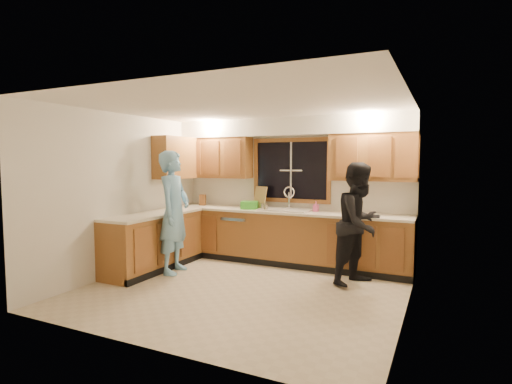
% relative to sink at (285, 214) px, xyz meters
% --- Properties ---
extents(floor, '(4.20, 4.20, 0.00)m').
position_rel_sink_xyz_m(floor, '(0.00, -1.60, -0.86)').
color(floor, beige).
rests_on(floor, ground).
extents(ceiling, '(4.20, 4.20, 0.00)m').
position_rel_sink_xyz_m(ceiling, '(0.00, -1.60, 1.64)').
color(ceiling, white).
extents(wall_back, '(4.20, 0.00, 4.20)m').
position_rel_sink_xyz_m(wall_back, '(0.00, 0.30, 0.39)').
color(wall_back, silver).
rests_on(wall_back, ground).
extents(wall_left, '(0.00, 3.80, 3.80)m').
position_rel_sink_xyz_m(wall_left, '(-2.10, -1.60, 0.39)').
color(wall_left, silver).
rests_on(wall_left, ground).
extents(wall_right, '(0.00, 3.80, 3.80)m').
position_rel_sink_xyz_m(wall_right, '(2.10, -1.60, 0.39)').
color(wall_right, silver).
rests_on(wall_right, ground).
extents(base_cabinets_back, '(4.20, 0.60, 0.88)m').
position_rel_sink_xyz_m(base_cabinets_back, '(0.00, -0.00, -0.42)').
color(base_cabinets_back, '#925C2A').
rests_on(base_cabinets_back, ground).
extents(base_cabinets_left, '(0.60, 1.90, 0.88)m').
position_rel_sink_xyz_m(base_cabinets_left, '(-1.80, -1.25, -0.42)').
color(base_cabinets_left, '#925C2A').
rests_on(base_cabinets_left, ground).
extents(countertop_back, '(4.20, 0.63, 0.04)m').
position_rel_sink_xyz_m(countertop_back, '(0.00, -0.02, 0.04)').
color(countertop_back, beige).
rests_on(countertop_back, base_cabinets_back).
extents(countertop_left, '(0.63, 1.90, 0.04)m').
position_rel_sink_xyz_m(countertop_left, '(-1.79, -1.25, 0.04)').
color(countertop_left, beige).
rests_on(countertop_left, base_cabinets_left).
extents(upper_cabinets_left, '(1.35, 0.33, 0.75)m').
position_rel_sink_xyz_m(upper_cabinets_left, '(-1.43, 0.13, 0.96)').
color(upper_cabinets_left, '#925C2A').
rests_on(upper_cabinets_left, wall_back).
extents(upper_cabinets_right, '(1.35, 0.33, 0.75)m').
position_rel_sink_xyz_m(upper_cabinets_right, '(1.43, 0.13, 0.96)').
color(upper_cabinets_right, '#925C2A').
rests_on(upper_cabinets_right, wall_back).
extents(upper_cabinets_return, '(0.33, 0.90, 0.75)m').
position_rel_sink_xyz_m(upper_cabinets_return, '(-1.94, -0.48, 0.96)').
color(upper_cabinets_return, '#925C2A').
rests_on(upper_cabinets_return, wall_left).
extents(soffit, '(4.20, 0.35, 0.30)m').
position_rel_sink_xyz_m(soffit, '(0.00, 0.12, 1.49)').
color(soffit, white).
rests_on(soffit, wall_back).
extents(window_frame, '(1.44, 0.03, 1.14)m').
position_rel_sink_xyz_m(window_frame, '(0.00, 0.29, 0.74)').
color(window_frame, black).
rests_on(window_frame, wall_back).
extents(sink, '(0.86, 0.52, 0.57)m').
position_rel_sink_xyz_m(sink, '(0.00, 0.00, 0.00)').
color(sink, silver).
rests_on(sink, countertop_back).
extents(dishwasher, '(0.60, 0.56, 0.82)m').
position_rel_sink_xyz_m(dishwasher, '(-0.85, -0.01, -0.45)').
color(dishwasher, white).
rests_on(dishwasher, floor).
extents(stove, '(0.58, 0.75, 0.90)m').
position_rel_sink_xyz_m(stove, '(-1.80, -1.82, -0.41)').
color(stove, white).
rests_on(stove, floor).
extents(man, '(0.60, 0.78, 1.93)m').
position_rel_sink_xyz_m(man, '(-1.37, -1.28, 0.10)').
color(man, '#77B6E2').
rests_on(man, floor).
extents(woman, '(0.96, 1.05, 1.75)m').
position_rel_sink_xyz_m(woman, '(1.39, -0.63, 0.01)').
color(woman, black).
rests_on(woman, floor).
extents(knife_block, '(0.13, 0.12, 0.21)m').
position_rel_sink_xyz_m(knife_block, '(-1.71, 0.06, 0.16)').
color(knife_block, brown).
rests_on(knife_block, countertop_back).
extents(cutting_board, '(0.31, 0.21, 0.39)m').
position_rel_sink_xyz_m(cutting_board, '(-0.54, 0.14, 0.25)').
color(cutting_board, tan).
rests_on(cutting_board, countertop_back).
extents(dish_crate, '(0.36, 0.34, 0.13)m').
position_rel_sink_xyz_m(dish_crate, '(-0.65, -0.06, 0.12)').
color(dish_crate, green).
rests_on(dish_crate, countertop_back).
extents(soap_bottle, '(0.08, 0.08, 0.17)m').
position_rel_sink_xyz_m(soap_bottle, '(0.52, 0.07, 0.14)').
color(soap_bottle, '#F35C9A').
rests_on(soap_bottle, countertop_back).
extents(bowl, '(0.24, 0.24, 0.05)m').
position_rel_sink_xyz_m(bowl, '(1.09, 0.07, 0.08)').
color(bowl, silver).
rests_on(bowl, countertop_back).
extents(can_left, '(0.07, 0.07, 0.12)m').
position_rel_sink_xyz_m(can_left, '(-0.37, -0.12, 0.12)').
color(can_left, '#B5A78B').
rests_on(can_left, countertop_back).
extents(can_right, '(0.08, 0.08, 0.12)m').
position_rel_sink_xyz_m(can_right, '(-0.26, -0.23, 0.11)').
color(can_right, '#B5A78B').
rests_on(can_right, countertop_back).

